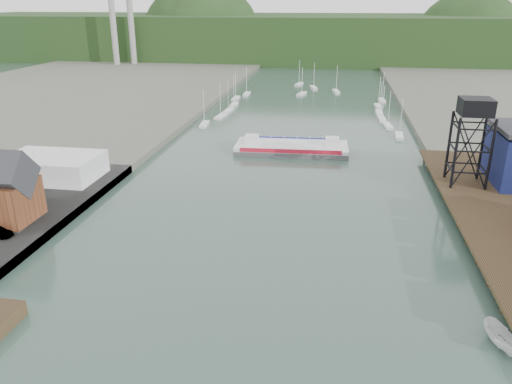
% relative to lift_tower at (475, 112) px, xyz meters
% --- Properties ---
extents(east_pier, '(14.00, 70.00, 2.45)m').
position_rel_lift_tower_xyz_m(east_pier, '(2.00, -13.00, -13.75)').
color(east_pier, black).
rests_on(east_pier, ground).
extents(white_shed, '(18.00, 12.00, 4.50)m').
position_rel_lift_tower_xyz_m(white_shed, '(-79.00, -8.00, -11.80)').
color(white_shed, silver).
rests_on(white_shed, west_quay).
extents(lift_tower, '(6.50, 6.50, 16.00)m').
position_rel_lift_tower_xyz_m(lift_tower, '(0.00, 0.00, 0.00)').
color(lift_tower, black).
rests_on(lift_tower, east_pier).
extents(marina_sailboats, '(57.71, 92.65, 0.90)m').
position_rel_lift_tower_xyz_m(marina_sailboats, '(-34.92, 80.46, -15.30)').
color(marina_sailboats, silver).
rests_on(marina_sailboats, ground).
extents(smokestacks, '(11.20, 8.20, 60.00)m').
position_rel_lift_tower_xyz_m(smokestacks, '(-141.00, 174.50, 14.35)').
color(smokestacks, gray).
rests_on(smokestacks, ground).
extents(distant_hills, '(500.00, 120.00, 80.00)m').
position_rel_lift_tower_xyz_m(distant_hills, '(-38.98, 243.35, -5.27)').
color(distant_hills, '#1E3015').
rests_on(distant_hills, ground).
extents(chain_ferry, '(27.34, 12.05, 3.87)m').
position_rel_lift_tower_xyz_m(chain_ferry, '(-34.75, 22.81, -14.54)').
color(chain_ferry, '#464648').
rests_on(chain_ferry, ground).
extents(motorboat, '(3.54, 6.11, 2.22)m').
position_rel_lift_tower_xyz_m(motorboat, '(-6.11, -46.66, -14.54)').
color(motorboat, silver).
rests_on(motorboat, ground).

